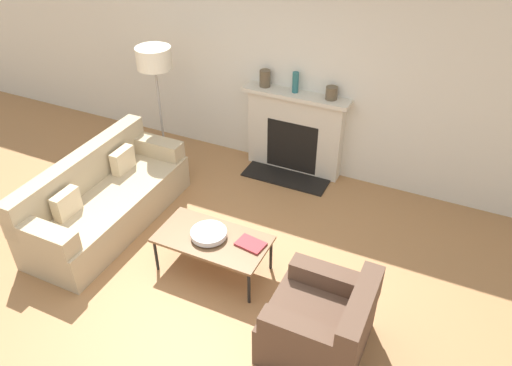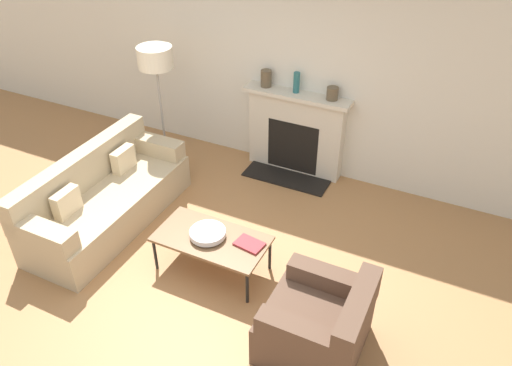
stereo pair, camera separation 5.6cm
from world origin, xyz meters
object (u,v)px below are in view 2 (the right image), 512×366
object	(u,v)px
armchair_near	(319,324)
floor_lamp	(156,68)
book	(249,244)
couch	(105,199)
fireplace	(295,134)
mantel_vase_center_right	(332,93)
bowl	(208,233)
coffee_table	(212,240)
mantel_vase_center_left	(296,82)
mantel_vase_left	(266,78)

from	to	relation	value
armchair_near	floor_lamp	bearing A→B (deg)	-123.55
floor_lamp	book	bearing A→B (deg)	-35.43
couch	book	distance (m)	1.91
fireplace	mantel_vase_center_right	size ratio (longest dim) A/B	8.87
fireplace	bowl	size ratio (longest dim) A/B	3.77
bowl	floor_lamp	xyz separation A→B (m)	(-1.53, 1.47, 0.95)
couch	armchair_near	world-z (taller)	couch
coffee_table	mantel_vase_center_left	xyz separation A→B (m)	(0.01, 2.17, 0.86)
bowl	book	xyz separation A→B (m)	(0.43, 0.07, -0.03)
bowl	mantel_vase_left	distance (m)	2.33
mantel_vase_center_left	fireplace	bearing A→B (deg)	-29.01
couch	coffee_table	xyz separation A→B (m)	(1.51, -0.15, 0.07)
armchair_near	book	xyz separation A→B (m)	(-0.93, 0.52, 0.14)
book	floor_lamp	distance (m)	2.61
couch	coffee_table	bearing A→B (deg)	-95.80
coffee_table	mantel_vase_center_left	distance (m)	2.33
bowl	floor_lamp	size ratio (longest dim) A/B	0.22
mantel_vase_left	mantel_vase_center_left	bearing A→B (deg)	0.00
armchair_near	coffee_table	world-z (taller)	armchair_near
mantel_vase_left	mantel_vase_center_left	distance (m)	0.41
book	mantel_vase_center_right	bearing A→B (deg)	95.95
book	coffee_table	bearing A→B (deg)	-161.73
fireplace	mantel_vase_center_right	distance (m)	0.79
couch	coffee_table	distance (m)	1.52
book	mantel_vase_center_left	xyz separation A→B (m)	(-0.39, 2.10, 0.82)
coffee_table	book	bearing A→B (deg)	10.08
book	armchair_near	bearing A→B (deg)	-21.10
coffee_table	mantel_vase_center_right	world-z (taller)	mantel_vase_center_right
floor_lamp	mantel_vase_center_right	bearing A→B (deg)	18.74
armchair_near	coffee_table	size ratio (longest dim) A/B	0.74
armchair_near	bowl	xyz separation A→B (m)	(-1.37, 0.45, 0.17)
bowl	book	size ratio (longest dim) A/B	1.21
couch	mantel_vase_center_left	size ratio (longest dim) A/B	8.09
mantel_vase_center_left	armchair_near	bearing A→B (deg)	-63.25
bowl	mantel_vase_left	bearing A→B (deg)	99.63
mantel_vase_center_left	coffee_table	bearing A→B (deg)	-90.17
couch	armchair_near	distance (m)	2.90
armchair_near	bowl	bearing A→B (deg)	-108.26
book	mantel_vase_center_right	xyz separation A→B (m)	(0.08, 2.10, 0.77)
book	mantel_vase_left	size ratio (longest dim) A/B	1.41
armchair_near	floor_lamp	xyz separation A→B (m)	(-2.90, 1.92, 1.12)
fireplace	coffee_table	bearing A→B (deg)	-90.86
book	floor_lamp	size ratio (longest dim) A/B	0.18
floor_lamp	mantel_vase_center_right	distance (m)	2.18
floor_lamp	mantel_vase_center_right	size ratio (longest dim) A/B	10.75
couch	armchair_near	xyz separation A→B (m)	(2.84, -0.61, -0.02)
bowl	couch	bearing A→B (deg)	173.99
couch	mantel_vase_center_left	bearing A→B (deg)	-37.02
armchair_near	bowl	world-z (taller)	armchair_near
coffee_table	book	xyz separation A→B (m)	(0.39, 0.07, 0.04)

